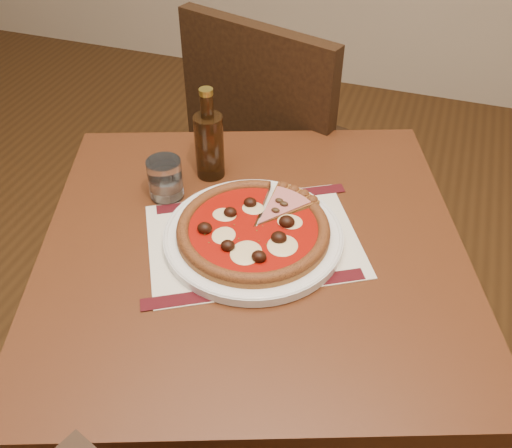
{
  "coord_description": "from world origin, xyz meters",
  "views": [
    {
      "loc": [
        1.23,
        0.06,
        1.49
      ],
      "look_at": [
        0.96,
        0.84,
        0.78
      ],
      "focal_mm": 40.0,
      "sensor_mm": 36.0,
      "label": 1
    }
  ],
  "objects": [
    {
      "name": "table",
      "position": [
        0.96,
        0.82,
        0.65
      ],
      "size": [
        1.03,
        1.03,
        0.75
      ],
      "rotation": [
        0.0,
        0.0,
        0.35
      ],
      "color": "#562B14",
      "rests_on": "ground"
    },
    {
      "name": "chair_far",
      "position": [
        0.83,
        1.43,
        0.55
      ],
      "size": [
        0.57,
        0.57,
        0.96
      ],
      "rotation": [
        0.0,
        0.0,
        2.85
      ],
      "color": "black",
      "rests_on": "ground"
    },
    {
      "name": "placemat",
      "position": [
        0.96,
        0.82,
        0.75
      ],
      "size": [
        0.48,
        0.44,
        0.0
      ],
      "primitive_type": "cube",
      "rotation": [
        0.0,
        0.0,
        0.52
      ],
      "color": "silver",
      "rests_on": "table"
    },
    {
      "name": "plate",
      "position": [
        0.96,
        0.82,
        0.76
      ],
      "size": [
        0.34,
        0.34,
        0.02
      ],
      "primitive_type": "cylinder",
      "color": "white",
      "rests_on": "placemat"
    },
    {
      "name": "pizza",
      "position": [
        0.96,
        0.82,
        0.78
      ],
      "size": [
        0.29,
        0.29,
        0.04
      ],
      "color": "#8D5E22",
      "rests_on": "plate"
    },
    {
      "name": "ham_slice",
      "position": [
        1.01,
        0.9,
        0.78
      ],
      "size": [
        0.1,
        0.14,
        0.02
      ],
      "rotation": [
        0.0,
        0.0,
        1.23
      ],
      "color": "#8D5E22",
      "rests_on": "plate"
    },
    {
      "name": "water_glass",
      "position": [
        0.75,
        0.9,
        0.79
      ],
      "size": [
        0.08,
        0.08,
        0.09
      ],
      "primitive_type": "cylinder",
      "rotation": [
        0.0,
        0.0,
        0.12
      ],
      "color": "white",
      "rests_on": "table"
    },
    {
      "name": "bottle",
      "position": [
        0.8,
        1.0,
        0.83
      ],
      "size": [
        0.06,
        0.06,
        0.21
      ],
      "color": "#341F0D",
      "rests_on": "table"
    }
  ]
}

